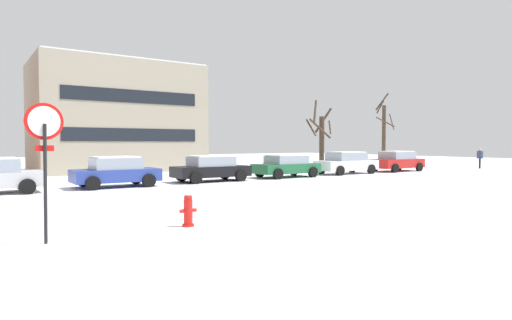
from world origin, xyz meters
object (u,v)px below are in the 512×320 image
Objects in this scene: parked_car_red at (397,161)px; pedestrian_crossing at (480,157)px; parked_car_green at (286,166)px; parked_car_white at (346,163)px; parked_car_blue at (116,172)px; stop_sign at (45,145)px; fire_hydrant at (188,209)px; parked_car_black at (211,168)px.

pedestrian_crossing is at bearing -9.97° from parked_car_red.
parked_car_white reaches higher than parked_car_green.
pedestrian_crossing is at bearing -3.46° from parked_car_blue.
parked_car_white is at bearing 28.29° from stop_sign.
stop_sign reaches higher than fire_hydrant.
pedestrian_crossing reaches higher than parked_car_blue.
parked_car_red reaches higher than parked_car_black.
parked_car_black is at bearing 175.67° from pedestrian_crossing.
parked_car_green is (14.96, 10.89, -1.33)m from stop_sign.
parked_car_green is (11.71, 10.80, 0.28)m from fire_hydrant.
fire_hydrant is at bearing -97.20° from parked_car_blue.
parked_car_black is (6.54, 10.88, 0.30)m from fire_hydrant.
parked_car_white is (15.52, -0.07, 0.03)m from parked_car_blue.
fire_hydrant is at bearing -147.52° from parked_car_white.
fire_hydrant is 24.47m from parked_car_red.
parked_car_black is at bearing 58.98° from fire_hydrant.
stop_sign is 14.76m from parked_car_black.
parked_car_red is at bearing -1.92° from parked_car_white.
parked_car_red is at bearing -0.67° from parked_car_blue.
fire_hydrant is 10.91m from parked_car_blue.
pedestrian_crossing is (19.10, -1.76, 0.25)m from parked_car_green.
parked_car_blue is at bearing -179.38° from parked_car_black.
parked_car_blue is at bearing 179.75° from parked_car_white.
parked_car_white is 1.06× the size of parked_car_red.
pedestrian_crossing is at bearing -5.27° from parked_car_green.
parked_car_blue is at bearing 176.54° from pedestrian_crossing.
parked_car_black is 24.35m from pedestrian_crossing.
parked_car_green is (5.17, -0.07, -0.01)m from parked_car_black.
pedestrian_crossing is (29.45, -1.78, 0.23)m from parked_car_blue.
fire_hydrant is 15.94m from parked_car_green.
pedestrian_crossing is at bearing -7.01° from parked_car_white.
fire_hydrant is 20.02m from parked_car_white.
parked_car_green is at bearing 178.76° from parked_car_red.
stop_sign is 22.90m from parked_car_white.
parked_car_red is at bearing 22.85° from stop_sign.
parked_car_green is at bearing -0.10° from parked_car_blue.
parked_car_blue is 20.70m from parked_car_red.
parked_car_black is at bearing 178.90° from parked_car_red.
parked_car_red is at bearing 170.03° from pedestrian_crossing.
stop_sign reaches higher than parked_car_green.
fire_hydrant is at bearing 1.54° from stop_sign.
parked_car_black is (9.79, 10.96, -1.32)m from stop_sign.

